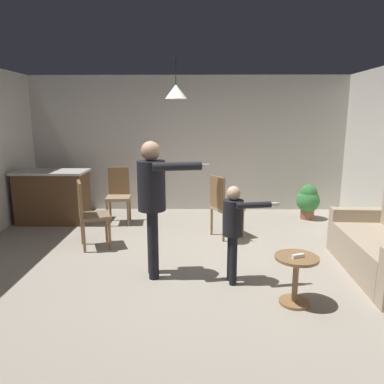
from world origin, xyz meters
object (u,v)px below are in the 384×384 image
(kitchen_counter, at_px, (53,196))
(potted_plant_corner, at_px, (308,200))
(dining_chair_centre_back, at_px, (119,193))
(person_adult, at_px, (153,194))
(person_child, at_px, (234,224))
(dining_chair_near_wall, at_px, (223,204))
(spare_remote_on_table, at_px, (298,256))
(dining_chair_by_counter, at_px, (89,212))
(side_table_by_couch, at_px, (296,274))

(kitchen_counter, relative_size, potted_plant_corner, 1.90)
(dining_chair_centre_back, bearing_deg, person_adult, 106.34)
(person_adult, height_order, person_child, person_adult)
(person_adult, height_order, dining_chair_near_wall, person_adult)
(person_adult, relative_size, dining_chair_near_wall, 1.63)
(spare_remote_on_table, bearing_deg, dining_chair_by_counter, 147.74)
(person_child, bearing_deg, spare_remote_on_table, 40.18)
(side_table_by_couch, xyz_separation_m, dining_chair_by_counter, (-2.58, 1.60, 0.22))
(person_child, bearing_deg, dining_chair_by_counter, -128.37)
(spare_remote_on_table, bearing_deg, potted_plant_corner, 71.36)
(person_child, height_order, dining_chair_by_counter, person_child)
(side_table_by_couch, bearing_deg, dining_chair_centre_back, 129.83)
(potted_plant_corner, bearing_deg, person_child, -121.90)
(person_adult, xyz_separation_m, spare_remote_on_table, (1.53, -0.69, -0.48))
(potted_plant_corner, bearing_deg, dining_chair_near_wall, -147.08)
(side_table_by_couch, xyz_separation_m, person_adult, (-1.53, 0.66, 0.69))
(dining_chair_by_counter, distance_m, dining_chair_centre_back, 1.32)
(dining_chair_by_counter, distance_m, dining_chair_near_wall, 2.05)
(person_adult, bearing_deg, dining_chair_near_wall, 135.48)
(side_table_by_couch, height_order, dining_chair_centre_back, dining_chair_centre_back)
(person_adult, relative_size, dining_chair_by_counter, 1.63)
(side_table_by_couch, relative_size, dining_chair_by_counter, 0.52)
(side_table_by_couch, distance_m, potted_plant_corner, 3.36)
(dining_chair_by_counter, bearing_deg, kitchen_counter, -162.79)
(side_table_by_couch, height_order, dining_chair_near_wall, dining_chair_near_wall)
(person_adult, height_order, dining_chair_by_counter, person_adult)
(potted_plant_corner, relative_size, spare_remote_on_table, 5.09)
(person_adult, relative_size, potted_plant_corner, 2.47)
(dining_chair_near_wall, xyz_separation_m, dining_chair_centre_back, (-1.84, 0.82, 0.00))
(side_table_by_couch, distance_m, dining_chair_centre_back, 3.80)
(dining_chair_near_wall, bearing_deg, dining_chair_by_counter, -104.70)
(person_child, xyz_separation_m, potted_plant_corner, (1.68, 2.70, -0.35))
(potted_plant_corner, bearing_deg, spare_remote_on_table, -108.64)
(dining_chair_centre_back, bearing_deg, side_table_by_couch, 124.35)
(side_table_by_couch, xyz_separation_m, dining_chair_near_wall, (-0.59, 2.10, 0.22))
(spare_remote_on_table, bearing_deg, person_adult, 155.67)
(person_adult, height_order, spare_remote_on_table, person_adult)
(kitchen_counter, distance_m, spare_remote_on_table, 4.68)
(kitchen_counter, relative_size, spare_remote_on_table, 9.69)
(kitchen_counter, xyz_separation_m, spare_remote_on_table, (3.64, -2.94, 0.06))
(person_adult, relative_size, person_child, 1.42)
(side_table_by_couch, relative_size, dining_chair_near_wall, 0.52)
(side_table_by_couch, xyz_separation_m, spare_remote_on_table, (0.00, -0.03, 0.21))
(side_table_by_couch, xyz_separation_m, potted_plant_corner, (1.09, 3.18, 0.04))
(person_child, xyz_separation_m, dining_chair_near_wall, (0.00, 1.61, -0.17))
(kitchen_counter, height_order, dining_chair_centre_back, dining_chair_centre_back)
(person_child, relative_size, dining_chair_near_wall, 1.15)
(dining_chair_near_wall, xyz_separation_m, potted_plant_corner, (1.68, 1.09, -0.18))
(person_child, bearing_deg, dining_chair_near_wall, 170.91)
(person_adult, bearing_deg, potted_plant_corner, 122.58)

